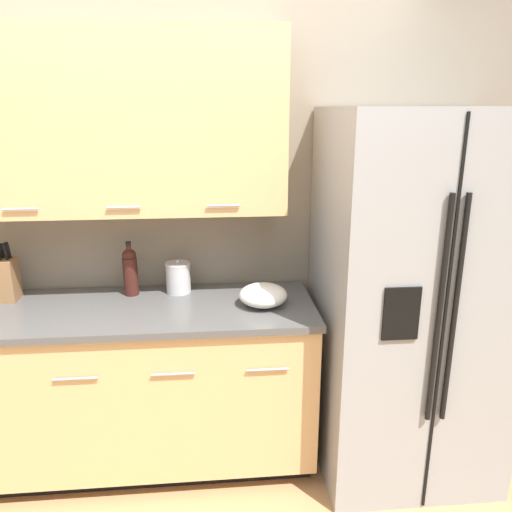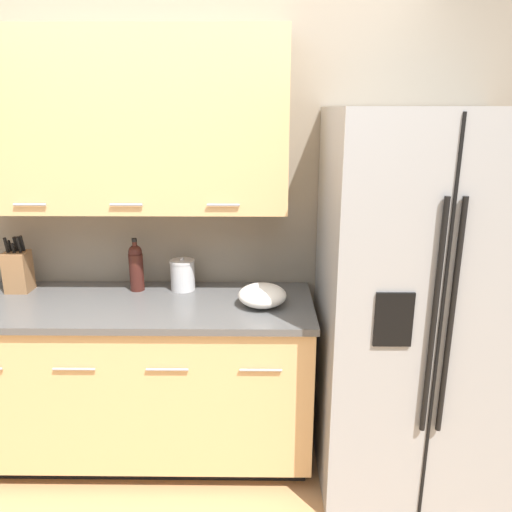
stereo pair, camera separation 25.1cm
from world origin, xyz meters
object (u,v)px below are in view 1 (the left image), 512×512
(wine_bottle, at_px, (130,270))
(steel_canister, at_px, (178,277))
(knife_block, at_px, (4,279))
(refrigerator, at_px, (408,298))
(mixing_bowl, at_px, (263,295))

(wine_bottle, distance_m, steel_canister, 0.26)
(knife_block, relative_size, steel_canister, 1.71)
(refrigerator, xyz_separation_m, wine_bottle, (-1.43, 0.27, 0.11))
(wine_bottle, bearing_deg, mixing_bowl, -17.69)
(mixing_bowl, bearing_deg, steel_canister, 152.22)
(refrigerator, bearing_deg, knife_block, 173.29)
(refrigerator, distance_m, knife_block, 2.09)
(wine_bottle, relative_size, steel_canister, 1.60)
(refrigerator, distance_m, steel_canister, 1.22)
(mixing_bowl, bearing_deg, refrigerator, -3.52)
(knife_block, xyz_separation_m, wine_bottle, (0.64, 0.02, 0.02))
(wine_bottle, bearing_deg, refrigerator, -10.51)
(refrigerator, distance_m, wine_bottle, 1.46)
(refrigerator, distance_m, mixing_bowl, 0.75)
(knife_block, xyz_separation_m, mixing_bowl, (1.33, -0.20, -0.06))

